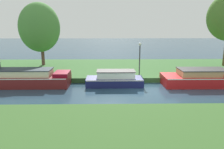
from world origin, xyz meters
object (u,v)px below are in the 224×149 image
object	(u,v)px
lamp_post	(140,55)
willow_tree_left	(39,28)
red_barge	(198,78)
navy_narrowboat	(115,79)
maroon_cruiser	(22,78)

from	to	relation	value
lamp_post	willow_tree_left	bearing A→B (deg)	155.27
red_barge	navy_narrowboat	xyz separation A→B (m)	(-6.66, -0.00, -0.08)
red_barge	maroon_cruiser	size ratio (longest dim) A/B	0.75
navy_narrowboat	willow_tree_left	xyz separation A→B (m)	(-7.65, 6.57, 3.90)
maroon_cruiser	lamp_post	size ratio (longest dim) A/B	2.52
maroon_cruiser	navy_narrowboat	bearing A→B (deg)	-0.00
maroon_cruiser	willow_tree_left	xyz separation A→B (m)	(-0.38, 6.57, 3.76)
navy_narrowboat	maroon_cruiser	distance (m)	7.28
red_barge	navy_narrowboat	distance (m)	6.66
red_barge	lamp_post	size ratio (longest dim) A/B	1.89
maroon_cruiser	red_barge	bearing A→B (deg)	0.00
red_barge	maroon_cruiser	world-z (taller)	maroon_cruiser
navy_narrowboat	lamp_post	distance (m)	3.43
red_barge	navy_narrowboat	size ratio (longest dim) A/B	1.19
maroon_cruiser	willow_tree_left	distance (m)	7.58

